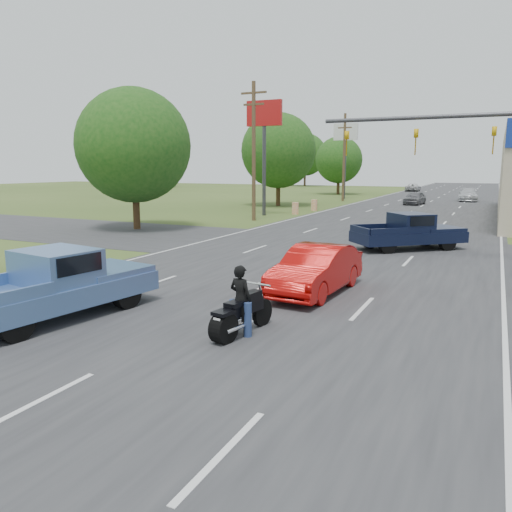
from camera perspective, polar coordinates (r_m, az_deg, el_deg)
The scene contains 23 objects.
ground at distance 9.58m, azimuth -23.63°, elevation -15.11°, with size 200.00×200.00×0.00m, color #394C1E.
main_road at distance 46.19m, azimuth 17.17°, elevation 4.80°, with size 15.00×180.00×0.02m, color #2D2D30.
cross_road at distance 24.79m, azimuth 9.46°, elevation 0.85°, with size 120.00×10.00×0.02m, color #2D2D30.
utility_pole_5 at distance 37.28m, azimuth -0.26°, elevation 12.24°, with size 2.00×0.28×10.00m.
utility_pole_6 at distance 59.79m, azimuth 10.03°, elevation 11.30°, with size 2.00×0.28×10.00m.
tree_0 at distance 32.93m, azimuth -13.81°, elevation 12.14°, with size 7.14×7.14×8.84m.
tree_1 at distance 51.69m, azimuth 2.58°, elevation 11.93°, with size 7.56×7.56×9.36m.
tree_2 at distance 74.54m, azimuth 9.45°, elevation 10.77°, with size 6.72×6.72×8.32m.
tree_4 at distance 101.52m, azimuth -12.11°, elevation 11.53°, with size 9.24×9.24×11.44m.
tree_6 at distance 107.06m, azimuth 5.64°, elevation 11.46°, with size 8.82×8.82×10.92m.
barrel_2 at distance 42.51m, azimuth 4.51°, elevation 5.45°, with size 0.56×0.56×1.00m, color orange.
barrel_3 at distance 46.15m, azimuth 6.67°, elevation 5.78°, with size 0.56×0.56×1.00m, color orange.
pole_sign_left_near at distance 41.43m, azimuth 0.95°, elevation 14.59°, with size 3.00×0.35×9.20m.
pole_sign_left_far at distance 63.98m, azimuth 10.19°, elevation 12.87°, with size 3.00×0.35×9.20m.
signal_mast at distance 22.56m, azimuth 23.72°, elevation 11.47°, with size 9.12×0.40×7.00m.
red_convertible at distance 15.80m, azimuth 6.85°, elevation -1.62°, with size 1.59×4.55×1.50m, color #B00A08.
motorcycle at distance 11.81m, azimuth -1.94°, elevation -6.82°, with size 0.81×2.24×1.14m.
rider at distance 11.77m, azimuth -1.77°, elevation -5.36°, with size 0.59×0.38×1.61m, color black.
blue_pickup at distance 14.22m, azimuth -21.62°, elevation -2.88°, with size 2.89×5.75×1.82m.
navy_pickup at distance 25.27m, azimuth 17.27°, elevation 2.72°, with size 5.34×5.02×1.76m.
distant_car_grey at distance 55.79m, azimuth 17.70°, elevation 6.33°, with size 1.66×4.13×1.41m, color slate.
distant_car_silver at distance 63.85m, azimuth 23.07°, elevation 6.46°, with size 2.09×5.13×1.49m, color silver.
distant_car_white at distance 86.54m, azimuth 17.49°, elevation 7.48°, with size 2.09×4.53×1.26m, color #B9B9B9.
Camera 1 is at (6.76, -5.52, 3.95)m, focal length 35.00 mm.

